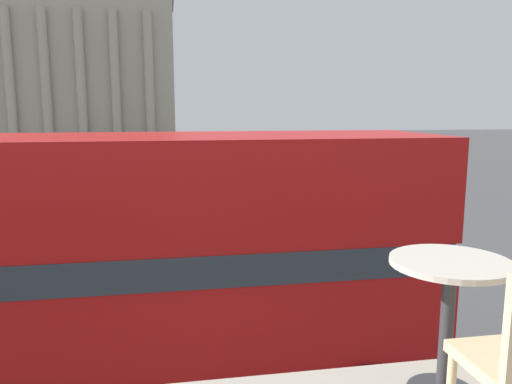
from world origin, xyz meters
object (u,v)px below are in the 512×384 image
at_px(plaza_building_left, 61,73).
at_px(traffic_light_mid, 261,170).
at_px(traffic_light_near, 35,195).
at_px(car_white, 323,200).
at_px(cafe_dining_table, 449,297).
at_px(pedestrian_olive, 366,179).
at_px(double_decker_bus, 82,262).
at_px(pedestrian_yellow, 357,216).
at_px(car_silver, 199,174).

distance_m(plaza_building_left, traffic_light_mid, 42.98).
bearing_deg(traffic_light_near, car_white, 35.31).
xyz_separation_m(cafe_dining_table, plaza_building_left, (-12.81, 56.62, 4.83)).
xyz_separation_m(traffic_light_near, car_white, (10.05, 7.12, -1.73)).
bearing_deg(plaza_building_left, pedestrian_olive, -57.22).
distance_m(double_decker_bus, cafe_dining_table, 6.17).
bearing_deg(pedestrian_yellow, car_white, 41.14).
bearing_deg(car_white, plaza_building_left, -22.93).
xyz_separation_m(traffic_light_near, traffic_light_mid, (7.01, 5.47, -0.17)).
height_order(traffic_light_mid, pedestrian_yellow, traffic_light_mid).
xyz_separation_m(car_silver, car_white, (4.79, -9.88, 0.00)).
bearing_deg(plaza_building_left, traffic_light_mid, -69.37).
relative_size(plaza_building_left, car_silver, 5.94).
relative_size(double_decker_bus, pedestrian_yellow, 6.70).
xyz_separation_m(double_decker_bus, car_white, (7.92, 13.10, -1.66)).
relative_size(plaza_building_left, pedestrian_yellow, 15.33).
relative_size(traffic_light_near, car_silver, 0.89).
xyz_separation_m(plaza_building_left, pedestrian_olive, (21.80, -33.85, -7.58)).
relative_size(plaza_building_left, traffic_light_mid, 7.26).
bearing_deg(double_decker_bus, pedestrian_olive, 60.27).
bearing_deg(cafe_dining_table, car_white, 74.24).
distance_m(plaza_building_left, traffic_light_near, 46.36).
distance_m(pedestrian_olive, pedestrian_yellow, 9.65).
bearing_deg(traffic_light_near, plaza_building_left, 99.99).
bearing_deg(traffic_light_near, double_decker_bus, -70.41).
xyz_separation_m(traffic_light_near, pedestrian_yellow, (9.87, 2.61, -1.50)).
bearing_deg(traffic_light_near, cafe_dining_table, -66.93).
xyz_separation_m(traffic_light_mid, car_silver, (-1.74, 11.52, -1.56)).
relative_size(traffic_light_near, traffic_light_mid, 1.08).
height_order(cafe_dining_table, traffic_light_near, cafe_dining_table).
bearing_deg(plaza_building_left, cafe_dining_table, -77.25).
xyz_separation_m(car_white, pedestrian_olive, (3.78, 4.30, 0.26)).
bearing_deg(pedestrian_yellow, pedestrian_olive, 19.26).
xyz_separation_m(pedestrian_olive, pedestrian_yellow, (-3.96, -8.80, -0.03)).
distance_m(traffic_light_mid, car_white, 3.80).
bearing_deg(pedestrian_yellow, car_silver, 61.23).
relative_size(traffic_light_near, car_white, 0.89).
bearing_deg(pedestrian_olive, car_white, 58.20).
bearing_deg(traffic_light_mid, pedestrian_olive, 41.05).
bearing_deg(car_silver, car_white, -170.31).
bearing_deg(pedestrian_olive, car_silver, -23.57).
distance_m(traffic_light_mid, pedestrian_yellow, 4.26).
relative_size(traffic_light_near, pedestrian_yellow, 2.29).
bearing_deg(car_silver, pedestrian_yellow, -178.43).
distance_m(traffic_light_near, car_white, 12.44).
xyz_separation_m(traffic_light_near, pedestrian_olive, (13.83, 11.42, -1.48)).
relative_size(car_white, pedestrian_yellow, 2.58).
bearing_deg(pedestrian_yellow, cafe_dining_table, -156.31).
height_order(pedestrian_olive, pedestrian_yellow, pedestrian_olive).
distance_m(double_decker_bus, plaza_building_left, 52.60).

